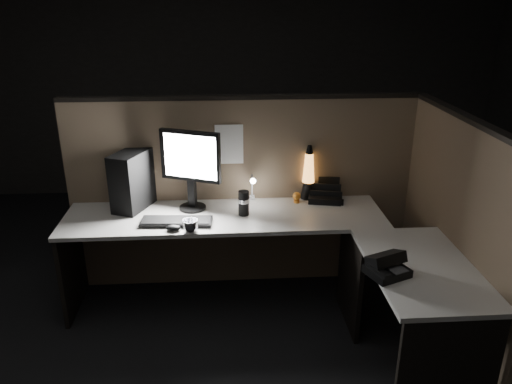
{
  "coord_description": "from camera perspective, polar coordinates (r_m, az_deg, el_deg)",
  "views": [
    {
      "loc": [
        -0.15,
        -2.69,
        2.21
      ],
      "look_at": [
        0.06,
        0.35,
        1.0
      ],
      "focal_mm": 35.0,
      "sensor_mm": 36.0,
      "label": 1
    }
  ],
  "objects": [
    {
      "name": "steel_mug",
      "position": [
        3.36,
        -7.49,
        -3.86
      ],
      "size": [
        0.14,
        0.14,
        0.09
      ],
      "primitive_type": "imported",
      "rotation": [
        0.0,
        0.0,
        0.41
      ],
      "color": "silver",
      "rests_on": "desk"
    },
    {
      "name": "pc_tower",
      "position": [
        3.78,
        -13.71,
        1.45
      ],
      "size": [
        0.33,
        0.45,
        0.43
      ],
      "primitive_type": "cube",
      "rotation": [
        0.0,
        0.0,
        -0.4
      ],
      "color": "black",
      "rests_on": "desk"
    },
    {
      "name": "floor",
      "position": [
        3.48,
        -0.63,
        -17.74
      ],
      "size": [
        6.0,
        6.0,
        0.0
      ],
      "primitive_type": "plane",
      "color": "black",
      "rests_on": "ground"
    },
    {
      "name": "pinned_paper",
      "position": [
        3.73,
        -3.09,
        5.45
      ],
      "size": [
        0.21,
        0.0,
        0.3
      ],
      "primitive_type": "cube",
      "color": "white",
      "rests_on": "partition_back"
    },
    {
      "name": "room_shell",
      "position": [
        2.75,
        -0.77,
        9.32
      ],
      "size": [
        6.0,
        6.0,
        6.0
      ],
      "color": "silver",
      "rests_on": "ground"
    },
    {
      "name": "monitor",
      "position": [
        3.62,
        -7.49,
        3.37
      ],
      "size": [
        0.44,
        0.22,
        0.59
      ],
      "rotation": [
        0.0,
        0.0,
        -0.4
      ],
      "color": "black",
      "rests_on": "desk"
    },
    {
      "name": "organizer",
      "position": [
        3.88,
        7.86,
        -0.29
      ],
      "size": [
        0.29,
        0.26,
        0.19
      ],
      "rotation": [
        0.0,
        0.0,
        -0.21
      ],
      "color": "black",
      "rests_on": "desk"
    },
    {
      "name": "travel_mug",
      "position": [
        3.56,
        -1.42,
        -1.27
      ],
      "size": [
        0.08,
        0.08,
        0.18
      ],
      "primitive_type": "cylinder",
      "color": "black",
      "rests_on": "desk"
    },
    {
      "name": "figurine",
      "position": [
        3.8,
        4.67,
        -0.47
      ],
      "size": [
        0.06,
        0.06,
        0.06
      ],
      "primitive_type": "sphere",
      "color": "orange",
      "rests_on": "desk"
    },
    {
      "name": "lava_lamp",
      "position": [
        3.85,
        6.01,
        1.76
      ],
      "size": [
        0.11,
        0.11,
        0.42
      ],
      "color": "black",
      "rests_on": "desk"
    },
    {
      "name": "desk_phone",
      "position": [
        2.94,
        14.64,
        -8.18
      ],
      "size": [
        0.27,
        0.27,
        0.13
      ],
      "rotation": [
        0.0,
        0.0,
        0.39
      ],
      "color": "black",
      "rests_on": "desk"
    },
    {
      "name": "desk",
      "position": [
        3.37,
        2.14,
        -7.2
      ],
      "size": [
        2.6,
        1.6,
        0.73
      ],
      "color": "beige",
      "rests_on": "ground"
    },
    {
      "name": "partition_back",
      "position": [
        3.9,
        -1.46,
        -0.31
      ],
      "size": [
        2.66,
        0.06,
        1.5
      ],
      "primitive_type": "cube",
      "color": "brown",
      "rests_on": "ground"
    },
    {
      "name": "mouse",
      "position": [
        3.4,
        -9.42,
        -4.05
      ],
      "size": [
        0.1,
        0.08,
        0.04
      ],
      "primitive_type": "ellipsoid",
      "rotation": [
        0.0,
        0.0,
        -0.08
      ],
      "color": "black",
      "rests_on": "desk"
    },
    {
      "name": "keyboard",
      "position": [
        3.51,
        -9.07,
        -3.36
      ],
      "size": [
        0.5,
        0.2,
        0.02
      ],
      "primitive_type": "cube",
      "rotation": [
        0.0,
        0.0,
        -0.07
      ],
      "color": "black",
      "rests_on": "desk"
    },
    {
      "name": "clip_lamp",
      "position": [
        3.76,
        -0.41,
        0.61
      ],
      "size": [
        0.04,
        0.17,
        0.22
      ],
      "color": "silver",
      "rests_on": "desk"
    },
    {
      "name": "partition_right",
      "position": [
        3.47,
        21.77,
        -4.84
      ],
      "size": [
        0.06,
        1.66,
        1.5
      ],
      "primitive_type": "cube",
      "color": "brown",
      "rests_on": "ground"
    }
  ]
}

